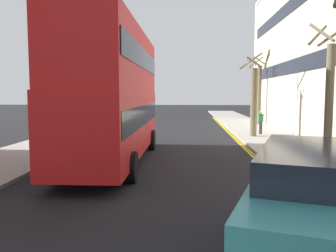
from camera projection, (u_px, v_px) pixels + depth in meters
sidewalk_right at (296, 152)px, 16.96m from camera, size 4.00×80.00×0.14m
sidewalk_left at (38, 150)px, 17.71m from camera, size 4.00×80.00×0.14m
kerb_line_outer at (261, 161)px, 15.10m from camera, size 0.10×56.00×0.01m
kerb_line_inner at (257, 161)px, 15.11m from camera, size 0.10×56.00×0.01m
double_decker_bus_away at (114, 91)px, 14.57m from camera, size 2.86×10.83×5.64m
taxi_minivan at (320, 221)px, 5.08m from camera, size 3.25×5.15×2.12m
pedestrian_far at (261, 122)px, 23.98m from camera, size 0.34×0.22×1.62m
street_tree_near at (254, 99)px, 22.66m from camera, size 1.76×1.76×5.58m
street_tree_mid at (259, 92)px, 32.02m from camera, size 1.69×1.69×6.44m
street_tree_far at (330, 92)px, 14.09m from camera, size 2.01×2.03×5.88m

